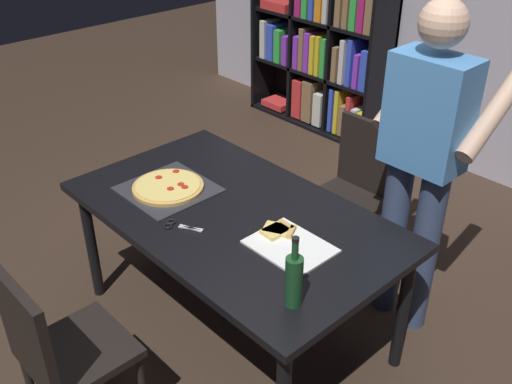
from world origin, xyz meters
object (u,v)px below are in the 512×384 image
Objects in this scene: bookshelf at (326,26)px; chair_near_camera at (57,347)px; person_serving_pizza at (424,155)px; pepperoni_pizza_on_tray at (168,188)px; dining_table at (234,223)px; kitchen_scissors at (177,225)px; wine_bottle at (294,280)px; chair_far_side at (355,185)px.

chair_near_camera is at bearing -66.16° from bookshelf.
pepperoni_pizza_on_tray is (-0.93, -0.87, -0.23)m from person_serving_pizza.
person_serving_pizza is (0.54, 0.76, 0.32)m from dining_table.
bookshelf is at bearing 117.78° from kitchen_scissors.
pepperoni_pizza_on_tray is at bearing 171.50° from wine_bottle.
dining_table is 0.99m from chair_far_side.
dining_table is 0.86× the size of bookshelf.
person_serving_pizza is 1.04m from wine_bottle.
chair_near_camera is 0.98m from pepperoni_pizza_on_tray.
chair_near_camera is 0.51× the size of person_serving_pizza.
bookshelf is 10.01× the size of kitchen_scissors.
person_serving_pizza is at bearing 54.35° from dining_table.
chair_near_camera is at bearing -133.03° from wine_bottle.
person_serving_pizza is (0.54, 1.74, 0.49)m from chair_near_camera.
person_serving_pizza is 4.08× the size of pepperoni_pizza_on_tray.
chair_far_side is at bearing 157.96° from person_serving_pizza.
chair_near_camera is 2.85× the size of wine_bottle.
kitchen_scissors is (-0.08, -0.28, 0.08)m from dining_table.
bookshelf is 3.00m from kitchen_scissors.
person_serving_pizza is at bearing 58.89° from kitchen_scissors.
bookshelf reaches higher than chair_far_side.
dining_table is 0.74m from wine_bottle.
bookshelf is 4.54× the size of pepperoni_pizza_on_tray.
wine_bottle is at bearing -83.48° from person_serving_pizza.
dining_table is at bearing 73.50° from kitchen_scissors.
wine_bottle reaches higher than chair_far_side.
wine_bottle reaches higher than chair_near_camera.
kitchen_scissors is at bearing -28.93° from pepperoni_pizza_on_tray.
wine_bottle is 1.62× the size of kitchen_scissors.
wine_bottle is at bearing -62.09° from chair_far_side.
person_serving_pizza reaches higher than chair_near_camera.
wine_bottle reaches higher than kitchen_scissors.
kitchen_scissors is (0.30, -0.17, -0.01)m from pepperoni_pizza_on_tray.
person_serving_pizza is 1.24m from kitchen_scissors.
chair_far_side is at bearing -43.25° from bookshelf.
chair_far_side is 4.62× the size of kitchen_scissors.
kitchen_scissors reaches higher than dining_table.
chair_near_camera is (-0.00, -0.98, -0.17)m from dining_table.
pepperoni_pizza_on_tray is (-0.39, 0.86, 0.25)m from chair_near_camera.
person_serving_pizza reaches higher than chair_far_side.
bookshelf is at bearing 113.77° from pepperoni_pizza_on_tray.
pepperoni_pizza_on_tray is (-0.39, -1.09, 0.25)m from chair_far_side.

